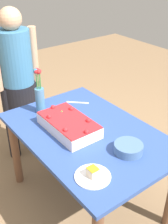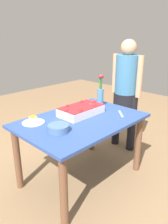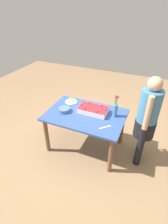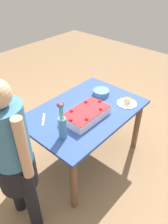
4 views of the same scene
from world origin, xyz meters
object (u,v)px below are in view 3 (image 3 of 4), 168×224
Objects in this scene: flower_vase at (115,108)px; fruit_bowl at (64,110)px; cake_knife at (105,127)px; serving_plate_with_slice at (71,101)px; person_standing at (147,118)px; sheet_cake at (93,110)px.

flower_vase is 0.85m from fruit_bowl.
flower_vase is (-0.05, -0.34, 0.15)m from cake_knife.
person_standing reaches higher than serving_plate_with_slice.
serving_plate_with_slice is 1.36m from person_standing.
sheet_cake is at bearing -159.94° from fruit_bowl.
serving_plate_with_slice is at bearing -75.99° from cake_knife.
person_standing reaches higher than flower_vase.
person_standing is (-1.35, 0.17, 0.12)m from serving_plate_with_slice.
flower_vase is 0.26× the size of person_standing.
serving_plate_with_slice is 0.15× the size of person_standing.
fruit_bowl is (0.46, 0.17, -0.02)m from sheet_cake.
fruit_bowl is at bearing 20.06° from sheet_cake.
person_standing is (-0.54, -0.30, 0.13)m from cake_knife.
serving_plate_with_slice is at bearing -8.95° from flower_vase.
cake_knife is 0.13× the size of person_standing.
sheet_cake is 2.46× the size of fruit_bowl.
serving_plate_with_slice reaches higher than cake_knife.
sheet_cake reaches higher than fruit_bowl.
fruit_bowl is (0.77, -0.14, 0.03)m from cake_knife.
fruit_bowl is at bearing -55.87° from cake_knife.
serving_plate_with_slice is (0.50, -0.17, -0.03)m from sheet_cake.
serving_plate_with_slice is at bearing -18.70° from sheet_cake.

